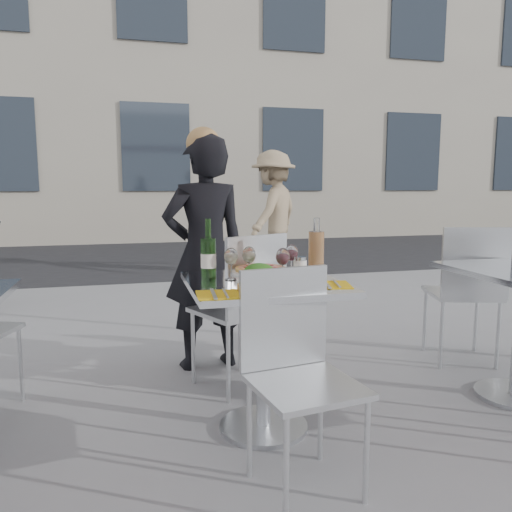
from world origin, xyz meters
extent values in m
plane|color=slate|center=(0.00, 0.00, 0.00)|extent=(80.00, 80.00, 0.00)
cube|color=black|center=(0.00, 6.50, 0.00)|extent=(24.00, 5.00, 0.00)
cube|color=#AAA18D|center=(0.00, 10.00, 5.00)|extent=(24.00, 3.00, 10.00)
cylinder|color=#B7BABF|center=(0.00, 0.00, 0.01)|extent=(0.44, 0.44, 0.02)
cylinder|color=#B7BABF|center=(0.00, 0.00, 0.37)|extent=(0.07, 0.07, 0.72)
cube|color=silver|center=(0.00, 0.00, 0.73)|extent=(0.72, 0.72, 0.03)
cylinder|color=silver|center=(0.07, 0.82, 0.23)|extent=(0.02, 0.02, 0.45)
cylinder|color=silver|center=(-0.26, 0.66, 0.23)|extent=(0.02, 0.02, 0.45)
cylinder|color=silver|center=(0.22, 0.49, 0.23)|extent=(0.02, 0.02, 0.45)
cylinder|color=silver|center=(-0.11, 0.33, 0.23)|extent=(0.02, 0.02, 0.45)
cube|color=silver|center=(-0.02, 0.57, 0.46)|extent=(0.56, 0.56, 0.03)
cube|color=silver|center=(0.07, 0.38, 0.71)|extent=(0.39, 0.20, 0.45)
cylinder|color=silver|center=(-0.12, -0.72, 0.21)|extent=(0.02, 0.02, 0.42)
cylinder|color=silver|center=(0.22, -0.67, 0.21)|extent=(0.02, 0.02, 0.42)
cylinder|color=silver|center=(-0.17, -0.39, 0.21)|extent=(0.02, 0.02, 0.42)
cylinder|color=silver|center=(0.17, -0.34, 0.21)|extent=(0.02, 0.02, 0.42)
cube|color=silver|center=(0.03, -0.53, 0.43)|extent=(0.45, 0.45, 0.02)
cube|color=silver|center=(0.00, -0.34, 0.66)|extent=(0.39, 0.08, 0.42)
cylinder|color=silver|center=(-1.23, 0.65, 0.21)|extent=(0.02, 0.02, 0.43)
cylinder|color=silver|center=(1.81, 0.75, 0.23)|extent=(0.02, 0.02, 0.46)
cylinder|color=silver|center=(1.46, 0.85, 0.23)|extent=(0.02, 0.02, 0.46)
cylinder|color=silver|center=(1.70, 0.40, 0.23)|extent=(0.02, 0.02, 0.46)
cylinder|color=silver|center=(1.35, 0.50, 0.23)|extent=(0.02, 0.02, 0.46)
cube|color=silver|center=(1.58, 0.62, 0.47)|extent=(0.53, 0.53, 0.03)
cube|color=silver|center=(1.52, 0.42, 0.71)|extent=(0.42, 0.15, 0.46)
imported|color=black|center=(-0.14, 0.95, 0.76)|extent=(0.60, 0.44, 1.52)
imported|color=#998263|center=(1.30, 4.24, 0.84)|extent=(1.18, 1.23, 1.68)
cylinder|color=tan|center=(-0.01, -0.18, 0.76)|extent=(0.32, 0.32, 0.02)
cylinder|color=#C3B97E|center=(-0.01, -0.18, 0.77)|extent=(0.28, 0.28, 0.00)
cylinder|color=white|center=(0.04, 0.22, 0.76)|extent=(0.30, 0.30, 0.01)
cylinder|color=tan|center=(0.04, 0.21, 0.77)|extent=(0.26, 0.26, 0.02)
cylinder|color=#C3B97E|center=(0.04, 0.21, 0.78)|extent=(0.23, 0.23, 0.00)
cylinder|color=white|center=(-0.02, 0.00, 0.76)|extent=(0.22, 0.22, 0.01)
ellipsoid|color=#1C5C17|center=(-0.02, 0.00, 0.80)|extent=(0.15, 0.15, 0.08)
sphere|color=#B21914|center=(0.02, 0.02, 0.81)|extent=(0.03, 0.03, 0.03)
cylinder|color=#275720|center=(-0.25, 0.12, 0.85)|extent=(0.07, 0.07, 0.20)
cone|color=#275720|center=(-0.25, 0.12, 0.95)|extent=(0.07, 0.07, 0.03)
cylinder|color=#275720|center=(-0.25, 0.12, 0.99)|extent=(0.03, 0.03, 0.10)
cylinder|color=silver|center=(-0.25, 0.12, 0.84)|extent=(0.07, 0.08, 0.07)
cylinder|color=tan|center=(0.31, 0.11, 0.86)|extent=(0.08, 0.08, 0.22)
cylinder|color=white|center=(0.31, 0.11, 1.00)|extent=(0.03, 0.03, 0.08)
cylinder|color=white|center=(0.19, 0.02, 0.80)|extent=(0.06, 0.06, 0.09)
cylinder|color=silver|center=(0.19, 0.02, 0.85)|extent=(0.06, 0.06, 0.02)
cylinder|color=white|center=(-0.15, 0.06, 0.75)|extent=(0.06, 0.06, 0.00)
cylinder|color=white|center=(-0.15, 0.06, 0.80)|extent=(0.01, 0.01, 0.09)
ellipsoid|color=white|center=(-0.15, 0.06, 0.86)|extent=(0.07, 0.07, 0.08)
ellipsoid|color=#C7B98C|center=(-0.15, 0.06, 0.85)|extent=(0.05, 0.05, 0.05)
cylinder|color=white|center=(-0.05, 0.09, 0.75)|extent=(0.06, 0.06, 0.00)
cylinder|color=white|center=(-0.05, 0.09, 0.80)|extent=(0.01, 0.01, 0.09)
ellipsoid|color=white|center=(-0.05, 0.09, 0.86)|extent=(0.07, 0.07, 0.08)
ellipsoid|color=#C7B98C|center=(-0.05, 0.09, 0.85)|extent=(0.05, 0.05, 0.05)
cylinder|color=white|center=(0.09, 0.00, 0.75)|extent=(0.06, 0.06, 0.00)
cylinder|color=white|center=(0.09, 0.00, 0.80)|extent=(0.01, 0.01, 0.09)
ellipsoid|color=white|center=(0.09, 0.00, 0.86)|extent=(0.07, 0.07, 0.08)
ellipsoid|color=#3F0911|center=(0.09, 0.00, 0.85)|extent=(0.05, 0.05, 0.05)
cylinder|color=white|center=(0.18, 0.12, 0.75)|extent=(0.06, 0.06, 0.00)
cylinder|color=white|center=(0.18, 0.12, 0.80)|extent=(0.01, 0.01, 0.09)
ellipsoid|color=white|center=(0.18, 0.12, 0.86)|extent=(0.07, 0.07, 0.08)
ellipsoid|color=#3F0911|center=(0.18, 0.12, 0.85)|extent=(0.05, 0.05, 0.05)
cube|color=yellow|center=(-0.27, -0.25, 0.75)|extent=(0.19, 0.19, 0.00)
cube|color=#B7BABF|center=(-0.29, -0.25, 0.76)|extent=(0.03, 0.20, 0.00)
cube|color=#B7BABF|center=(-0.24, -0.25, 0.76)|extent=(0.02, 0.18, 0.00)
cube|color=yellow|center=(0.27, -0.17, 0.75)|extent=(0.22, 0.22, 0.00)
cube|color=#B7BABF|center=(0.25, -0.17, 0.76)|extent=(0.06, 0.20, 0.00)
cube|color=#B7BABF|center=(0.30, -0.17, 0.76)|extent=(0.05, 0.18, 0.00)
camera|label=1|loc=(-0.62, -2.27, 1.20)|focal=35.00mm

